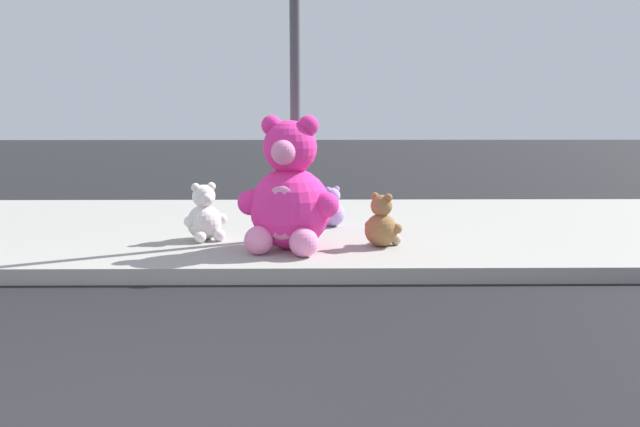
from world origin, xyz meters
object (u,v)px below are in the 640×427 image
object	(u,v)px
plush_white	(205,217)
plush_lavender	(331,210)
plush_pink_large	(289,197)
sign_pole	(295,81)
plush_brown	(382,225)

from	to	relation	value
plush_white	plush_lavender	size ratio (longest dim) A/B	1.28
plush_white	plush_lavender	world-z (taller)	plush_white
plush_pink_large	plush_lavender	size ratio (longest dim) A/B	2.77
sign_pole	plush_white	distance (m)	1.75
sign_pole	plush_white	bearing A→B (deg)	-173.98
sign_pole	plush_pink_large	size ratio (longest dim) A/B	2.37
plush_pink_large	plush_white	xyz separation A→B (m)	(-0.93, 0.48, -0.29)
plush_white	plush_pink_large	bearing A→B (deg)	-27.45
plush_brown	plush_lavender	bearing A→B (deg)	112.90
sign_pole	plush_pink_large	world-z (taller)	sign_pole
plush_brown	plush_lavender	distance (m)	1.26
sign_pole	plush_pink_large	xyz separation A→B (m)	(-0.05, -0.59, -1.16)
plush_pink_large	plush_lavender	world-z (taller)	plush_pink_large
plush_lavender	plush_brown	bearing A→B (deg)	-67.10
plush_pink_large	plush_lavender	distance (m)	1.42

